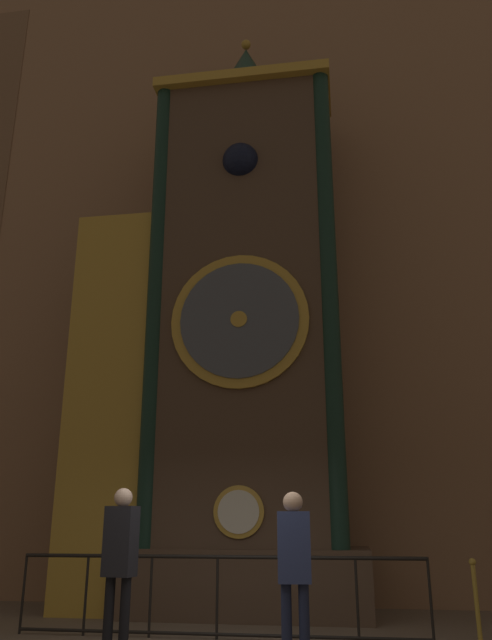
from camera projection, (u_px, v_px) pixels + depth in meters
name	position (u px, v px, depth m)	size (l,w,h in m)	color
cathedral_back_wall	(264.00, 213.00, 13.50)	(24.00, 0.32, 15.61)	#936B4C
clock_tower	(220.00, 335.00, 11.29)	(5.10, 1.79, 11.15)	brown
railing_fence	(217.00, 591.00, 8.13)	(5.44, 0.05, 1.01)	black
visitor_near	(120.00, 555.00, 6.92)	(0.38, 0.28, 1.81)	black
visitor_far	(294.00, 561.00, 6.50)	(0.36, 0.26, 1.75)	#1B213A
stanchion_post	(478.00, 617.00, 7.61)	(0.28, 0.28, 1.00)	#B28E33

